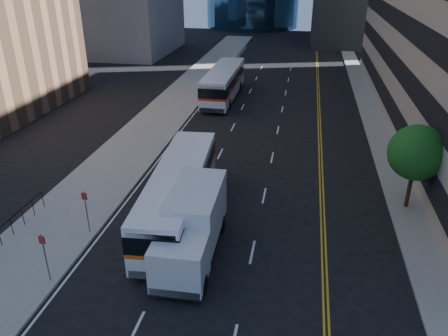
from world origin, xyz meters
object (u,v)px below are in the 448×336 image
at_px(street_tree, 417,153).
at_px(box_truck, 192,226).
at_px(bus_rear, 224,82).
at_px(bus_front, 179,192).

relative_size(street_tree, box_truck, 0.73).
distance_m(bus_rear, box_truck, 27.72).
distance_m(bus_front, box_truck, 3.69).
bearing_deg(bus_front, street_tree, 10.78).
distance_m(street_tree, box_truck, 13.42).
bearing_deg(box_truck, street_tree, 29.44).
distance_m(street_tree, bus_rear, 25.62).
bearing_deg(bus_rear, box_truck, -82.65).
xyz_separation_m(bus_front, bus_rear, (-1.94, 24.17, 0.06)).
height_order(bus_front, box_truck, box_truck).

